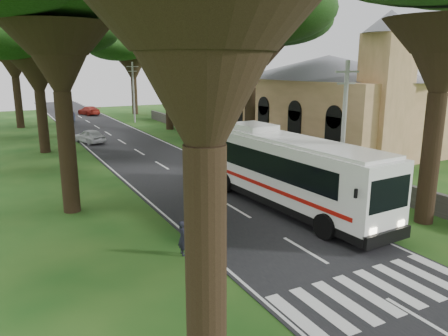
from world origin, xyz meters
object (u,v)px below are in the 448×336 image
at_px(pole_mid, 194,103).
at_px(distant_car_b, 67,117).
at_px(pole_far, 133,91).
at_px(pole_near, 343,132).
at_px(distant_car_c, 89,111).
at_px(coach_bus, 287,170).
at_px(pedestrian, 182,238).
at_px(church, 329,94).
at_px(distant_car_a, 90,136).

relative_size(pole_mid, distant_car_b, 1.89).
relative_size(pole_mid, pole_far, 1.00).
distance_m(pole_far, distant_car_b, 9.77).
bearing_deg(pole_near, distant_car_c, 94.16).
relative_size(coach_bus, distant_car_b, 3.20).
relative_size(distant_car_b, pedestrian, 2.83).
height_order(pole_far, distant_car_b, pole_far).
bearing_deg(pole_near, coach_bus, 157.13).
distance_m(pole_mid, pole_far, 20.00).
relative_size(pole_mid, distant_car_c, 1.72).
relative_size(pole_near, distant_car_b, 1.89).
bearing_deg(pole_near, church, 51.50).
bearing_deg(church, distant_car_a, 151.60).
xyz_separation_m(pole_near, distant_car_c, (-3.78, 51.87, -3.48)).
bearing_deg(church, distant_car_c, 113.96).
distance_m(pole_far, pedestrian, 43.32).
height_order(pole_far, pedestrian, pole_far).
distance_m(church, coach_bus, 21.07).
xyz_separation_m(church, pole_mid, (-12.36, 4.45, -0.73)).
bearing_deg(distant_car_b, coach_bus, -64.56).
xyz_separation_m(church, distant_car_c, (-16.14, 36.32, -4.21)).
distance_m(church, pole_mid, 13.16).
bearing_deg(distant_car_b, distant_car_a, -72.81).
height_order(pole_near, coach_bus, pole_near).
bearing_deg(pole_far, coach_bus, -94.13).
distance_m(coach_bus, distant_car_a, 26.30).
bearing_deg(coach_bus, pole_far, 82.39).
bearing_deg(distant_car_c, pole_far, 92.08).
relative_size(church, distant_car_b, 5.66).
distance_m(pole_near, pole_mid, 20.00).
xyz_separation_m(pole_mid, distant_car_a, (-8.50, 6.82, -3.46)).
xyz_separation_m(pole_near, pedestrian, (-10.29, -1.94, -3.43)).
xyz_separation_m(pole_far, coach_bus, (-2.80, -38.82, -2.05)).
bearing_deg(distant_car_c, church, 98.39).
relative_size(pole_far, distant_car_c, 1.72).
distance_m(pole_near, distant_car_b, 45.01).
relative_size(distant_car_a, distant_car_c, 0.87).
bearing_deg(distant_car_a, distant_car_b, -109.48).
bearing_deg(distant_car_a, coach_bus, 84.21).
bearing_deg(church, pedestrian, -142.35).
bearing_deg(distant_car_a, distant_car_c, -119.00).
height_order(coach_bus, distant_car_c, coach_bus).
bearing_deg(pole_far, distant_car_a, -122.83).
relative_size(church, distant_car_a, 5.93).
xyz_separation_m(church, pedestrian, (-22.66, -17.48, -4.16)).
bearing_deg(distant_car_c, distant_car_b, 44.95).
height_order(distant_car_a, distant_car_c, distant_car_a).
height_order(pole_mid, pole_far, same).
xyz_separation_m(church, pole_near, (-12.36, -15.55, -0.73)).
relative_size(church, pole_mid, 3.00).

